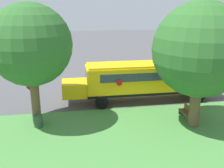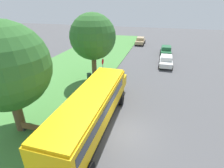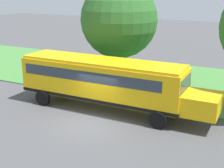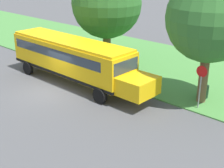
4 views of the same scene
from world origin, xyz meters
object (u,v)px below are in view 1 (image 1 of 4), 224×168
Objects in this scene: school_bus at (147,78)px; park_bench at (187,113)px; oak_tree_roadside_mid at (31,43)px; trash_bin at (38,121)px; stop_sign at (32,95)px; oak_tree_beside_bus at (202,50)px.

school_bus is 4.67m from park_bench.
trash_bin is at bearing -171.37° from oak_tree_roadside_mid.
school_bus reaches higher than stop_sign.
stop_sign is at bearing 74.07° from oak_tree_beside_bus.
oak_tree_beside_bus reaches higher than park_bench.
trash_bin is (-0.73, -0.11, -4.94)m from oak_tree_roadside_mid.
stop_sign reaches higher than trash_bin.
park_bench is (-1.02, -10.15, -4.92)m from oak_tree_roadside_mid.
oak_tree_roadside_mid is at bearing 110.02° from school_bus.
park_bench reaches higher than trash_bin.
oak_tree_beside_bus is 1.01× the size of oak_tree_roadside_mid.
school_bus is 6.28m from oak_tree_beside_bus.
park_bench is at bearing -91.66° from trash_bin.
oak_tree_beside_bus is 2.91× the size of stop_sign.
oak_tree_beside_bus reaches higher than trash_bin.
oak_tree_beside_bus is at bearing -179.12° from park_bench.
trash_bin is at bearing -163.80° from stop_sign.
park_bench is 10.04m from trash_bin.
oak_tree_roadside_mid is (2.11, 10.17, 0.36)m from oak_tree_beside_bus.
oak_tree_roadside_mid reaches higher than stop_sign.
stop_sign is at bearing 21.95° from oak_tree_roadside_mid.
oak_tree_roadside_mid is at bearing -158.05° from stop_sign.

